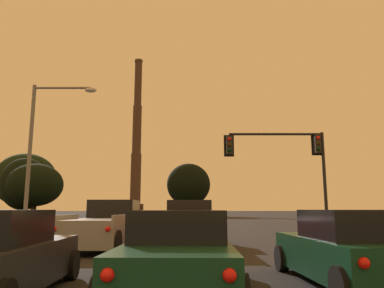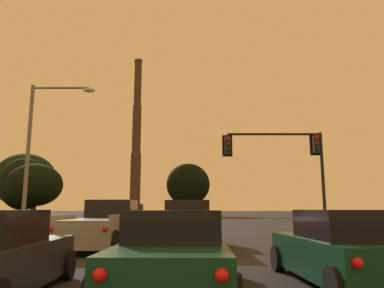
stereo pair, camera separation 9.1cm
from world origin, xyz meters
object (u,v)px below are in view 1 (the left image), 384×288
sedan_center_lane_second (177,253)px  smokestack (135,151)px  traffic_light_overhead_right (288,156)px  pickup_truck_left_lane_front (104,226)px  pickup_truck_center_lane_front (187,226)px  hatchback_right_lane_second (347,250)px  street_lamp (39,140)px

sedan_center_lane_second → smokestack: (-17.43, 110.22, 18.99)m
sedan_center_lane_second → smokestack: smokestack is taller
traffic_light_overhead_right → smokestack: 100.24m
pickup_truck_left_lane_front → traffic_light_overhead_right: (8.81, 6.32, 3.61)m
pickup_truck_center_lane_front → sedan_center_lane_second: size_ratio=1.17×
hatchback_right_lane_second → sedan_center_lane_second: bearing=-173.2°
pickup_truck_left_lane_front → street_lamp: size_ratio=0.69×
traffic_light_overhead_right → smokestack: smokestack is taller
street_lamp → hatchback_right_lane_second: bearing=-47.1°
traffic_light_overhead_right → pickup_truck_center_lane_front: bearing=-133.7°
hatchback_right_lane_second → pickup_truck_left_lane_front: size_ratio=0.75×
street_lamp → smokestack: bearing=95.7°
street_lamp → smokestack: (-9.75, 97.87, 14.66)m
pickup_truck_left_lane_front → street_lamp: (-4.62, 4.77, 4.19)m
street_lamp → smokestack: size_ratio=0.16×
sedan_center_lane_second → smokestack: 113.20m
hatchback_right_lane_second → pickup_truck_left_lane_front: pickup_truck_left_lane_front is taller
sedan_center_lane_second → pickup_truck_left_lane_front: pickup_truck_left_lane_front is taller
sedan_center_lane_second → street_lamp: 15.18m
traffic_light_overhead_right → sedan_center_lane_second: bearing=-112.5°
smokestack → pickup_truck_center_lane_front: bearing=-80.3°
pickup_truck_center_lane_front → street_lamp: 9.86m
pickup_truck_center_lane_front → traffic_light_overhead_right: 8.90m
hatchback_right_lane_second → street_lamp: bearing=130.2°
pickup_truck_left_lane_front → smokestack: size_ratio=0.11×
pickup_truck_center_lane_front → traffic_light_overhead_right: traffic_light_overhead_right is taller
hatchback_right_lane_second → smokestack: 113.22m
smokestack → street_lamp: bearing=-84.3°
sedan_center_lane_second → hatchback_right_lane_second: 3.33m
sedan_center_lane_second → traffic_light_overhead_right: (5.75, 13.90, 3.75)m
pickup_truck_left_lane_front → sedan_center_lane_second: bearing=-67.0°
pickup_truck_center_lane_front → street_lamp: bearing=150.6°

